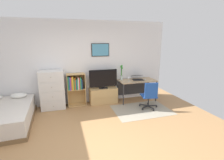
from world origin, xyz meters
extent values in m
plane|color=#A87A4C|center=(0.00, 0.00, 0.00)|extent=(7.20, 7.20, 0.00)
cube|color=white|center=(0.00, 2.43, 1.35)|extent=(6.12, 0.06, 2.70)
cube|color=black|center=(0.77, 2.38, 1.77)|extent=(0.59, 0.02, 0.42)
cube|color=#4C93B7|center=(0.77, 2.37, 1.77)|extent=(0.55, 0.01, 0.38)
cube|color=#9E937F|center=(1.78, 1.25, 0.00)|extent=(1.70, 1.20, 0.01)
cube|color=brown|center=(-2.01, 1.39, 0.05)|extent=(1.49, 1.97, 0.10)
cube|color=silver|center=(-2.01, 1.39, 0.29)|extent=(1.45, 1.92, 0.37)
ellipsoid|color=white|center=(-1.72, 2.11, 0.53)|extent=(0.45, 0.29, 0.14)
cube|color=silver|center=(-0.80, 2.16, 0.60)|extent=(0.71, 0.42, 1.20)
cube|color=silver|center=(-0.80, 1.94, 0.15)|extent=(0.67, 0.01, 0.28)
sphere|color=#A59E8C|center=(-0.80, 1.93, 0.15)|extent=(0.03, 0.03, 0.03)
cube|color=silver|center=(-0.80, 1.94, 0.45)|extent=(0.67, 0.01, 0.28)
sphere|color=#A59E8C|center=(-0.80, 1.93, 0.45)|extent=(0.03, 0.03, 0.03)
cube|color=silver|center=(-0.80, 1.94, 0.75)|extent=(0.67, 0.01, 0.28)
sphere|color=#A59E8C|center=(-0.80, 1.93, 0.75)|extent=(0.03, 0.03, 0.03)
cube|color=silver|center=(-0.80, 1.94, 1.05)|extent=(0.67, 0.01, 0.28)
sphere|color=#A59E8C|center=(-0.80, 1.93, 1.05)|extent=(0.03, 0.03, 0.03)
cube|color=tan|center=(-0.35, 2.22, 0.53)|extent=(0.02, 0.30, 1.05)
cube|color=tan|center=(0.20, 2.22, 0.53)|extent=(0.02, 0.30, 1.05)
cube|color=tan|center=(-0.08, 2.22, 0.01)|extent=(0.57, 0.30, 0.02)
cube|color=tan|center=(-0.08, 2.22, 0.55)|extent=(0.53, 0.30, 0.02)
cube|color=tan|center=(-0.08, 2.22, 1.05)|extent=(0.53, 0.30, 0.02)
cube|color=tan|center=(-0.08, 2.37, 0.53)|extent=(0.57, 0.01, 1.05)
cube|color=#2D8C4C|center=(-0.32, 2.17, 0.77)|extent=(0.03, 0.18, 0.42)
cube|color=#1E519E|center=(-0.28, 2.19, 0.77)|extent=(0.03, 0.22, 0.43)
cube|color=#8C388C|center=(-0.25, 2.17, 0.76)|extent=(0.04, 0.18, 0.40)
cube|color=orange|center=(-0.22, 2.19, 0.76)|extent=(0.03, 0.23, 0.40)
cube|color=gold|center=(-0.18, 2.17, 0.77)|extent=(0.04, 0.18, 0.42)
cube|color=#2D8C4C|center=(-0.14, 2.17, 0.71)|extent=(0.02, 0.18, 0.30)
cube|color=orange|center=(-0.11, 2.20, 0.75)|extent=(0.03, 0.23, 0.38)
cube|color=#1E519E|center=(-0.08, 2.19, 0.72)|extent=(0.02, 0.23, 0.32)
cube|color=#2D8C4C|center=(-0.05, 2.18, 0.71)|extent=(0.03, 0.21, 0.31)
cube|color=white|center=(-0.01, 2.18, 0.74)|extent=(0.03, 0.21, 0.37)
cube|color=red|center=(0.02, 2.17, 0.74)|extent=(0.02, 0.18, 0.37)
cube|color=#2D8C4C|center=(0.06, 2.18, 0.75)|extent=(0.03, 0.20, 0.38)
cube|color=#1E519E|center=(0.09, 2.17, 0.72)|extent=(0.02, 0.17, 0.33)
cube|color=black|center=(0.12, 2.19, 0.71)|extent=(0.02, 0.22, 0.30)
cube|color=tan|center=(0.80, 2.17, 0.26)|extent=(0.91, 0.40, 0.52)
cube|color=tan|center=(0.80, 1.97, 0.26)|extent=(0.91, 0.01, 0.02)
cube|color=black|center=(0.80, 2.15, 0.53)|extent=(0.28, 0.16, 0.02)
cube|color=black|center=(0.80, 2.15, 0.57)|extent=(0.06, 0.04, 0.05)
cube|color=black|center=(0.80, 2.15, 0.86)|extent=(0.93, 0.02, 0.57)
cube|color=black|center=(0.80, 2.14, 0.86)|extent=(0.90, 0.01, 0.54)
cube|color=tan|center=(1.98, 2.06, 0.72)|extent=(1.27, 0.62, 0.03)
cube|color=#2D2D30|center=(1.38, 1.78, 0.35)|extent=(0.03, 0.03, 0.71)
cube|color=#2D2D30|center=(2.59, 1.78, 0.35)|extent=(0.03, 0.03, 0.71)
cube|color=#2D2D30|center=(1.38, 2.34, 0.35)|extent=(0.03, 0.03, 0.71)
cube|color=#2D2D30|center=(2.59, 2.34, 0.35)|extent=(0.03, 0.03, 0.71)
cube|color=#2D2D30|center=(1.98, 2.36, 0.39)|extent=(1.21, 0.02, 0.50)
cylinder|color=#232326|center=(2.33, 1.30, 0.03)|extent=(0.05, 0.05, 0.05)
cube|color=#232326|center=(2.19, 1.32, 0.07)|extent=(0.28, 0.08, 0.02)
cylinder|color=#232326|center=(2.19, 1.60, 0.03)|extent=(0.05, 0.05, 0.05)
cube|color=#232326|center=(2.12, 1.47, 0.07)|extent=(0.16, 0.26, 0.02)
cylinder|color=#232326|center=(1.86, 1.55, 0.03)|extent=(0.05, 0.05, 0.05)
cube|color=#232326|center=(1.96, 1.45, 0.07)|extent=(0.22, 0.22, 0.02)
cylinder|color=#232326|center=(1.80, 1.23, 0.03)|extent=(0.05, 0.05, 0.05)
cube|color=#232326|center=(1.93, 1.29, 0.07)|extent=(0.27, 0.15, 0.02)
cylinder|color=#232326|center=(2.09, 1.07, 0.03)|extent=(0.05, 0.05, 0.05)
cube|color=#232326|center=(2.07, 1.21, 0.07)|extent=(0.07, 0.28, 0.02)
cylinder|color=#232326|center=(2.05, 1.35, 0.23)|extent=(0.04, 0.04, 0.30)
cube|color=#1E479E|center=(2.05, 1.35, 0.40)|extent=(0.51, 0.51, 0.03)
cube|color=#1E479E|center=(2.02, 1.15, 0.64)|extent=(0.40, 0.11, 0.45)
cube|color=black|center=(2.01, 2.05, 0.75)|extent=(0.40, 0.30, 0.01)
cube|color=black|center=(2.01, 2.05, 0.75)|extent=(0.37, 0.27, 0.00)
cube|color=black|center=(2.03, 2.21, 0.87)|extent=(0.40, 0.28, 0.07)
cube|color=black|center=(2.03, 2.20, 0.87)|extent=(0.38, 0.26, 0.06)
ellipsoid|color=silver|center=(2.26, 2.01, 0.76)|extent=(0.06, 0.10, 0.03)
cylinder|color=silver|center=(1.46, 2.23, 0.82)|extent=(0.09, 0.09, 0.16)
cylinder|color=#3D8438|center=(1.48, 2.23, 0.97)|extent=(0.01, 0.01, 0.36)
sphere|color=#308B2C|center=(1.48, 2.23, 1.15)|extent=(0.07, 0.07, 0.07)
cylinder|color=#3D8438|center=(1.47, 2.26, 1.00)|extent=(0.01, 0.01, 0.42)
sphere|color=#308B2C|center=(1.47, 2.26, 1.20)|extent=(0.07, 0.07, 0.07)
cylinder|color=#3D8438|center=(1.45, 2.23, 1.00)|extent=(0.01, 0.01, 0.42)
sphere|color=#308B2C|center=(1.45, 2.23, 1.21)|extent=(0.07, 0.07, 0.07)
cylinder|color=#3D8438|center=(1.47, 2.22, 1.01)|extent=(0.01, 0.01, 0.44)
sphere|color=#308B2C|center=(1.47, 2.22, 1.23)|extent=(0.07, 0.07, 0.07)
cylinder|color=silver|center=(1.64, 1.99, 0.74)|extent=(0.06, 0.06, 0.01)
cylinder|color=silver|center=(1.64, 1.99, 0.80)|extent=(0.01, 0.01, 0.10)
cone|color=silver|center=(1.64, 1.99, 0.88)|extent=(0.07, 0.07, 0.07)
camera|label=1|loc=(-0.45, -3.02, 2.11)|focal=26.66mm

